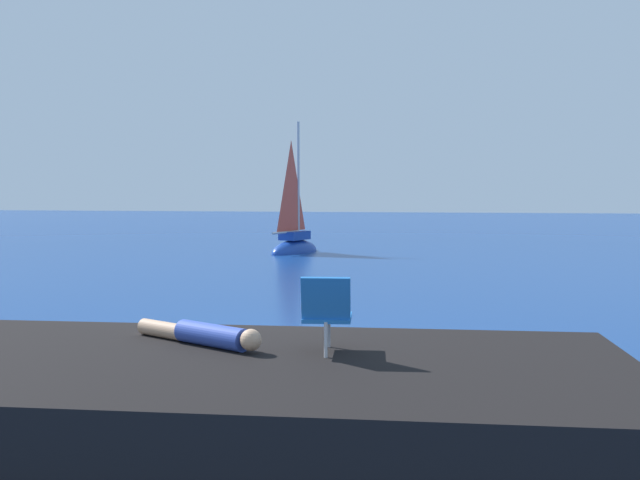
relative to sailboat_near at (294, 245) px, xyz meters
The scene contains 7 objects.
ground_plane 18.64m from the sailboat_near, 78.58° to the right, with size 160.00×160.00×0.00m, color navy.
shore_ledge 22.75m from the sailboat_near, 78.12° to the right, with size 7.41×3.42×0.91m, color black.
boulder_seaward 20.84m from the sailboat_near, 73.76° to the right, with size 1.13×0.90×0.62m, color black.
boulder_inland 20.56m from the sailboat_near, 79.68° to the right, with size 1.31×1.05×0.72m, color black.
sailboat_near is the anchor object (origin of this frame).
person_sunbather 22.12m from the sailboat_near, 79.58° to the right, with size 1.63×0.92×0.25m.
beach_chair 22.59m from the sailboat_near, 76.26° to the right, with size 0.54×0.65×0.80m.
Camera 1 is at (2.91, -10.48, 2.52)m, focal length 39.59 mm.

